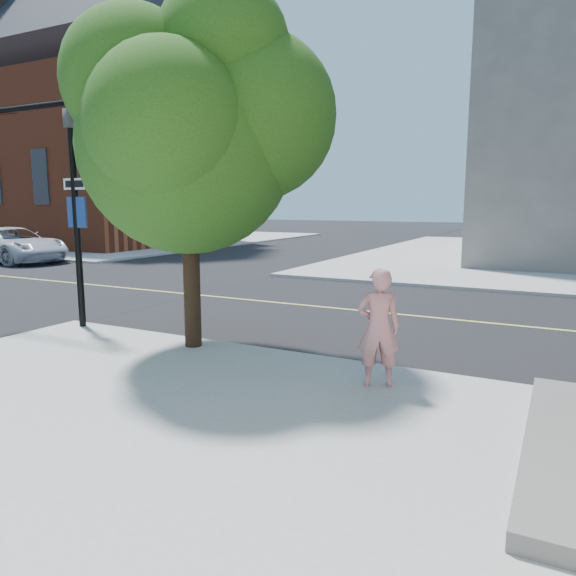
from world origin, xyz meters
The scene contains 8 objects.
ground centered at (0.00, 0.00, 0.00)m, with size 140.00×140.00×0.00m, color black.
road_ew centered at (0.00, 4.50, 0.01)m, with size 140.00×9.00×0.01m, color black.
sidewalk_nw centered at (-23.00, 21.50, 0.06)m, with size 26.00×25.00×0.12m, color #A7A7A6.
church centered at (-20.00, 18.00, 7.18)m, with size 15.20×12.00×14.40m.
office_block centered at (-32.00, 21.98, 9.12)m, with size 12.00×14.08×18.00m.
man_on_phone centered at (6.37, -1.04, 0.97)m, with size 0.62×0.41×1.71m, color pink.
street_tree centered at (2.79, -0.49, 4.13)m, with size 4.68×4.25×6.21m.
car_a centered at (-14.05, 7.83, 0.81)m, with size 2.69×5.82×1.62m, color silver.
Camera 1 is at (8.63, -8.19, 2.72)m, focal length 33.32 mm.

